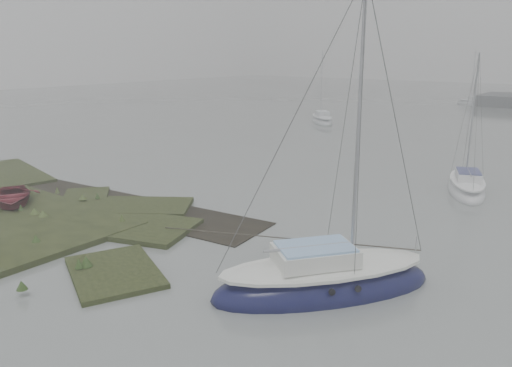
% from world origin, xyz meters
% --- Properties ---
extents(ground, '(160.00, 160.00, 0.00)m').
position_xyz_m(ground, '(0.00, 30.00, 0.00)').
color(ground, slate).
rests_on(ground, ground).
extents(sailboat_main, '(5.79, 6.57, 9.36)m').
position_xyz_m(sailboat_main, '(6.23, 2.47, 0.29)').
color(sailboat_main, '#0F1138').
rests_on(sailboat_main, ground).
extents(sailboat_white, '(3.40, 5.38, 7.23)m').
position_xyz_m(sailboat_white, '(6.50, 16.10, 0.22)').
color(sailboat_white, silver).
rests_on(sailboat_white, ground).
extents(sailboat_far_a, '(4.82, 5.06, 7.44)m').
position_xyz_m(sailboat_far_a, '(-11.81, 33.42, 0.23)').
color(sailboat_far_a, '#AAAFB4').
rests_on(sailboat_far_a, ground).
extents(sailboat_far_c, '(5.51, 3.46, 7.40)m').
position_xyz_m(sailboat_far_c, '(-4.29, 59.46, 0.23)').
color(sailboat_far_c, silver).
rests_on(sailboat_far_c, ground).
extents(dinghy, '(3.96, 3.59, 0.67)m').
position_xyz_m(dinghy, '(-8.67, 1.00, 0.56)').
color(dinghy, maroon).
rests_on(dinghy, marsh_bank).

